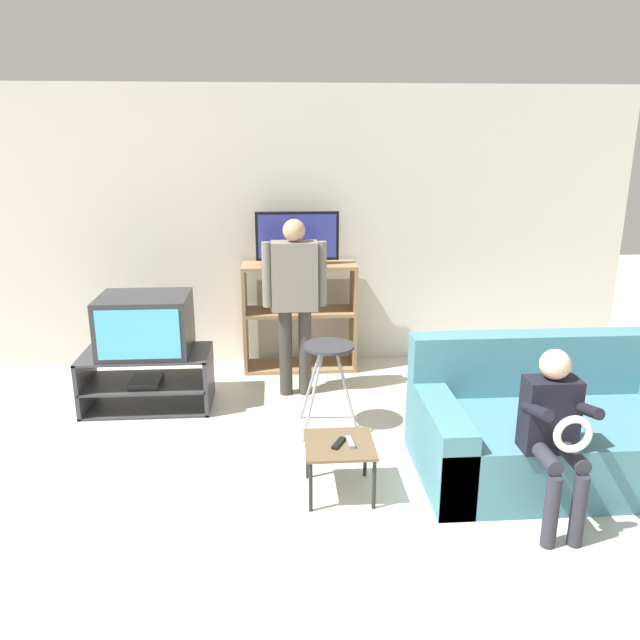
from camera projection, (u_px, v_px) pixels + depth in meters
wall_back at (296, 229)px, 5.90m from camera, size 6.40×0.06×2.60m
tv_stand at (148, 380)px, 5.09m from camera, size 1.02×0.54×0.46m
television_main at (145, 324)px, 4.98m from camera, size 0.71×0.56×0.47m
media_shelf at (299, 316)px, 5.87m from camera, size 1.05×0.38×1.02m
television_flat at (297, 240)px, 5.64m from camera, size 0.75×0.20×0.48m
folding_stool at (329, 360)px, 4.61m from camera, size 0.44×0.42×0.68m
snack_table at (339, 449)px, 3.82m from camera, size 0.43×0.43×0.34m
remote_control_black at (339, 443)px, 3.79m from camera, size 0.10×0.14×0.02m
remote_control_white at (350, 442)px, 3.80m from camera, size 0.05×0.15×0.02m
couch at (555, 431)px, 4.10m from camera, size 1.81×0.99×0.85m
person_standing_adult at (295, 292)px, 5.16m from camera, size 0.53×0.20×1.51m
person_seated_child at (555, 426)px, 3.45m from camera, size 0.33×0.43×1.02m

